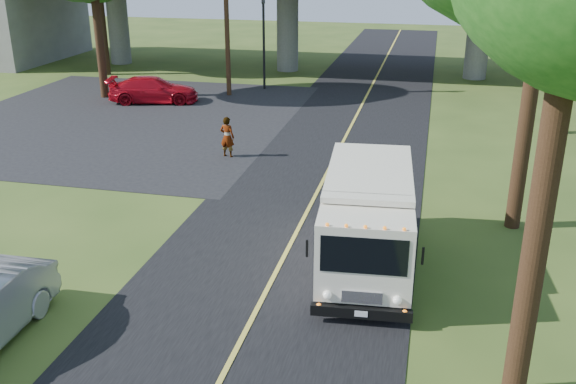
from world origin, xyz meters
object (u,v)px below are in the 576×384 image
(traffic_signal, at_px, (264,33))
(utility_pole, at_px, (226,10))
(step_van, at_px, (368,218))
(red_sedan, at_px, (154,90))
(pedestrian, at_px, (227,137))

(traffic_signal, distance_m, utility_pole, 2.86)
(utility_pole, xyz_separation_m, step_van, (9.70, -18.48, -3.23))
(step_van, height_order, red_sedan, step_van)
(traffic_signal, bearing_deg, utility_pole, -126.87)
(red_sedan, bearing_deg, traffic_signal, -61.03)
(step_van, bearing_deg, red_sedan, 124.84)
(step_van, relative_size, red_sedan, 1.32)
(traffic_signal, bearing_deg, step_van, -68.19)
(utility_pole, distance_m, step_van, 21.12)
(utility_pole, xyz_separation_m, pedestrian, (3.33, -10.52, -3.78))
(traffic_signal, xyz_separation_m, red_sedan, (-4.86, -4.52, -2.52))
(traffic_signal, distance_m, pedestrian, 12.88)
(utility_pole, height_order, pedestrian, utility_pole)
(utility_pole, bearing_deg, pedestrian, -72.46)
(step_van, bearing_deg, traffic_signal, 107.37)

